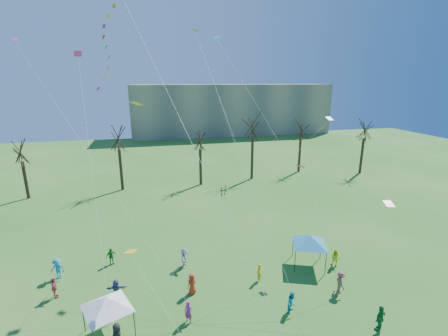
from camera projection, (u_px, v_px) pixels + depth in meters
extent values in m
cube|color=gray|center=(231.00, 109.00, 96.63)|extent=(60.00, 14.00, 15.00)
cylinder|color=black|center=(26.00, 180.00, 43.59)|extent=(0.44, 0.44, 5.39)
cylinder|color=black|center=(121.00, 170.00, 46.97)|extent=(0.44, 0.44, 6.38)
cylinder|color=black|center=(201.00, 167.00, 49.40)|extent=(0.44, 0.44, 5.79)
cylinder|color=black|center=(252.00, 159.00, 52.19)|extent=(0.44, 0.44, 7.03)
cylinder|color=black|center=(300.00, 155.00, 56.46)|extent=(0.44, 0.44, 6.18)
cylinder|color=black|center=(362.00, 156.00, 55.57)|extent=(0.44, 0.44, 6.36)
cylinder|color=white|center=(198.00, 156.00, 16.93)|extent=(0.02, 0.02, 25.10)
cylinder|color=#3F3F44|center=(135.00, 324.00, 20.06)|extent=(0.09, 0.09, 2.02)
cylinder|color=#3F3F44|center=(84.00, 319.00, 20.54)|extent=(0.09, 0.09, 2.02)
cylinder|color=#3F3F44|center=(121.00, 303.00, 21.98)|extent=(0.09, 0.09, 2.02)
pyramid|color=white|center=(107.00, 303.00, 19.90)|extent=(3.53, 3.53, 0.87)
cylinder|color=#3F3F44|center=(295.00, 261.00, 27.00)|extent=(0.09, 0.09, 2.08)
cylinder|color=#3F3F44|center=(326.00, 264.00, 26.66)|extent=(0.09, 0.09, 2.08)
cylinder|color=#3F3F44|center=(293.00, 246.00, 29.45)|extent=(0.09, 0.09, 2.08)
cylinder|color=#3F3F44|center=(321.00, 248.00, 29.11)|extent=(0.09, 0.09, 2.08)
pyramid|color=teal|center=(310.00, 240.00, 27.65)|extent=(3.69, 3.69, 0.89)
imported|color=#1A7732|center=(380.00, 318.00, 20.68)|extent=(1.18, 0.84, 1.86)
imported|color=#A52987|center=(188.00, 312.00, 21.36)|extent=(0.72, 0.70, 1.67)
imported|color=#0D9ABD|center=(292.00, 302.00, 22.39)|extent=(1.00, 0.97, 1.63)
imported|color=brown|center=(340.00, 282.00, 24.43)|extent=(0.84, 1.25, 1.79)
imported|color=#C74252|center=(54.00, 288.00, 23.82)|extent=(0.63, 1.06, 1.70)
imported|color=#444894|center=(116.00, 289.00, 23.71)|extent=(1.56, 0.62, 1.64)
imported|color=red|center=(192.00, 284.00, 24.30)|extent=(1.00, 0.92, 1.72)
imported|color=yellow|center=(259.00, 272.00, 25.85)|extent=(0.65, 0.68, 1.56)
imported|color=yellow|center=(335.00, 258.00, 27.91)|extent=(0.96, 1.00, 1.62)
imported|color=#1880C4|center=(57.00, 269.00, 26.16)|extent=(1.30, 0.94, 1.82)
imported|color=#1F9029|center=(111.00, 256.00, 28.19)|extent=(1.01, 0.81, 1.61)
imported|color=silver|center=(184.00, 257.00, 27.80)|extent=(1.11, 1.80, 1.85)
cube|color=#E826B2|center=(78.00, 54.00, 24.00)|extent=(0.74, 0.80, 0.40)
cylinder|color=white|center=(93.00, 184.00, 20.07)|extent=(0.01, 0.01, 21.67)
cube|color=yellow|center=(130.00, 252.00, 19.72)|extent=(0.98, 0.94, 0.25)
cylinder|color=white|center=(162.00, 305.00, 18.16)|extent=(0.01, 0.01, 7.60)
cube|color=#18B99D|center=(212.00, 73.00, 24.30)|extent=(0.70, 0.57, 0.24)
cylinder|color=white|center=(251.00, 190.00, 21.06)|extent=(0.01, 0.01, 19.47)
cube|color=#2A8DF2|center=(217.00, 37.00, 30.47)|extent=(0.91, 0.93, 0.39)
cylinder|color=white|center=(283.00, 149.00, 25.53)|extent=(0.01, 0.01, 26.61)
cube|color=#C2183D|center=(389.00, 204.00, 20.30)|extent=(0.69, 0.81, 0.22)
cylinder|color=white|center=(206.00, 270.00, 19.21)|extent=(0.01, 0.01, 25.08)
cube|color=#98E135|center=(329.00, 118.00, 29.50)|extent=(0.53, 0.66, 0.28)
cylinder|color=white|center=(246.00, 202.00, 24.31)|extent=(0.01, 0.01, 24.30)
cube|color=purple|center=(15.00, 40.00, 27.37)|extent=(0.66, 0.71, 0.31)
cylinder|color=white|center=(90.00, 156.00, 24.30)|extent=(0.01, 0.01, 26.61)
cube|color=orange|center=(195.00, 30.00, 28.90)|extent=(0.65, 0.50, 0.21)
cylinder|color=white|center=(237.00, 146.00, 25.58)|extent=(0.01, 0.01, 23.84)
cube|color=#EB2784|center=(300.00, 166.00, 23.72)|extent=(0.82, 0.78, 0.34)
cylinder|color=white|center=(321.00, 223.00, 24.02)|extent=(0.01, 0.01, 8.97)
cube|color=yellow|center=(136.00, 103.00, 21.53)|extent=(0.95, 0.95, 0.31)
cylinder|color=white|center=(93.00, 197.00, 22.61)|extent=(0.01, 0.01, 14.72)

